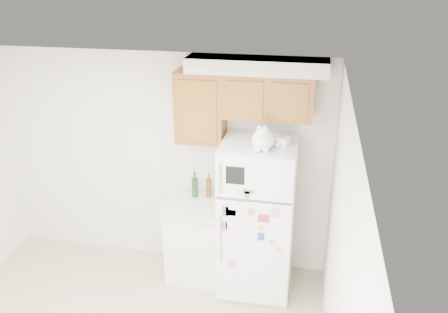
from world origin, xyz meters
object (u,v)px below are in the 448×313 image
(refrigerator, at_px, (257,218))
(bottle_amber, at_px, (209,185))
(storage_box_back, at_px, (270,138))
(storage_box_front, at_px, (281,141))
(base_counter, at_px, (197,239))
(bottle_green, at_px, (195,184))
(cat, at_px, (263,139))

(refrigerator, distance_m, bottle_amber, 0.67)
(storage_box_back, bearing_deg, storage_box_front, -17.66)
(base_counter, relative_size, bottle_green, 3.02)
(refrigerator, distance_m, bottle_green, 0.80)
(bottle_green, bearing_deg, cat, -25.87)
(bottle_green, xyz_separation_m, bottle_amber, (0.15, 0.03, -0.01))
(base_counter, height_order, cat, cat)
(refrigerator, bearing_deg, storage_box_front, -5.84)
(storage_box_front, bearing_deg, bottle_amber, -179.23)
(cat, bearing_deg, storage_box_front, 40.54)
(refrigerator, xyz_separation_m, cat, (0.05, -0.16, 0.96))
(bottle_green, bearing_deg, refrigerator, -16.81)
(bottle_amber, bearing_deg, cat, -33.13)
(base_counter, height_order, storage_box_back, storage_box_back)
(bottle_amber, bearing_deg, storage_box_back, -18.66)
(storage_box_back, bearing_deg, bottle_green, 171.28)
(cat, bearing_deg, bottle_green, 154.13)
(storage_box_back, distance_m, bottle_green, 1.09)
(base_counter, xyz_separation_m, bottle_amber, (0.11, 0.18, 0.60))
(base_counter, bearing_deg, refrigerator, -6.10)
(bottle_green, bearing_deg, storage_box_back, -13.33)
(storage_box_back, height_order, bottle_green, storage_box_back)
(storage_box_back, xyz_separation_m, storage_box_front, (0.11, -0.05, -0.01))
(refrigerator, distance_m, storage_box_back, 0.90)
(base_counter, bearing_deg, bottle_green, 107.32)
(storage_box_front, bearing_deg, refrigerator, -165.88)
(cat, height_order, storage_box_back, cat)
(cat, bearing_deg, storage_box_back, 75.14)
(storage_box_front, bearing_deg, bottle_green, -174.48)
(cat, height_order, bottle_green, cat)
(storage_box_back, height_order, bottle_amber, storage_box_back)
(storage_box_back, xyz_separation_m, bottle_green, (-0.84, 0.20, -0.68))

